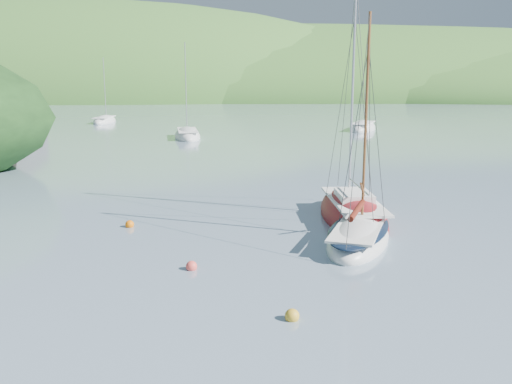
{
  "coord_description": "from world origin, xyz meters",
  "views": [
    {
      "loc": [
        -1.52,
        -17.66,
        7.21
      ],
      "look_at": [
        -1.47,
        8.0,
        1.81
      ],
      "focal_mm": 40.0,
      "sensor_mm": 36.0,
      "label": 1
    }
  ],
  "objects_px": {
    "sloop_red": "(353,215)",
    "distant_sloop_c": "(105,121)",
    "daysailer_white": "(359,237)",
    "distant_sloop_b": "(363,129)",
    "distant_sloop_a": "(187,136)"
  },
  "relations": [
    {
      "from": "distant_sloop_b",
      "to": "distant_sloop_c",
      "type": "xyz_separation_m",
      "value": [
        -35.73,
        10.94,
        -0.02
      ]
    },
    {
      "from": "sloop_red",
      "to": "distant_sloop_c",
      "type": "distance_m",
      "value": 62.05
    },
    {
      "from": "daysailer_white",
      "to": "distant_sloop_b",
      "type": "height_order",
      "value": "distant_sloop_b"
    },
    {
      "from": "daysailer_white",
      "to": "distant_sloop_a",
      "type": "xyz_separation_m",
      "value": [
        -12.05,
        39.94,
        -0.04
      ]
    },
    {
      "from": "daysailer_white",
      "to": "sloop_red",
      "type": "bearing_deg",
      "value": 103.01
    },
    {
      "from": "distant_sloop_a",
      "to": "distant_sloop_c",
      "type": "distance_m",
      "value": 24.59
    },
    {
      "from": "distant_sloop_b",
      "to": "distant_sloop_c",
      "type": "relative_size",
      "value": 1.15
    },
    {
      "from": "sloop_red",
      "to": "distant_sloop_a",
      "type": "relative_size",
      "value": 1.1
    },
    {
      "from": "distant_sloop_b",
      "to": "daysailer_white",
      "type": "bearing_deg",
      "value": -80.16
    },
    {
      "from": "sloop_red",
      "to": "distant_sloop_c",
      "type": "height_order",
      "value": "sloop_red"
    },
    {
      "from": "distant_sloop_b",
      "to": "distant_sloop_c",
      "type": "height_order",
      "value": "distant_sloop_b"
    },
    {
      "from": "daysailer_white",
      "to": "sloop_red",
      "type": "xyz_separation_m",
      "value": [
        0.4,
        3.92,
        -0.0
      ]
    },
    {
      "from": "daysailer_white",
      "to": "distant_sloop_a",
      "type": "relative_size",
      "value": 0.91
    },
    {
      "from": "distant_sloop_b",
      "to": "distant_sloop_c",
      "type": "distance_m",
      "value": 37.37
    },
    {
      "from": "daysailer_white",
      "to": "distant_sloop_c",
      "type": "relative_size",
      "value": 1.02
    }
  ]
}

